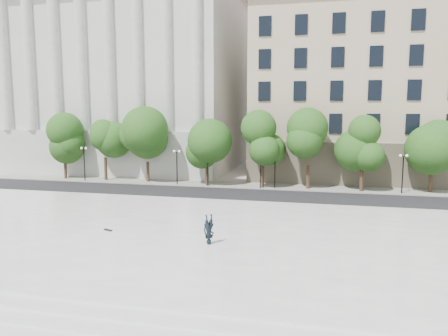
{
  "coord_description": "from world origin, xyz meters",
  "views": [
    {
      "loc": [
        10.85,
        -24.33,
        8.71
      ],
      "look_at": [
        2.94,
        10.0,
        3.93
      ],
      "focal_mm": 35.0,
      "sensor_mm": 36.0,
      "label": 1
    }
  ],
  "objects_px": {
    "traffic_light_west": "(208,154)",
    "person_lying": "(209,240)",
    "skateboard": "(108,230)",
    "traffic_light_east": "(261,156)"
  },
  "relations": [
    {
      "from": "traffic_light_west",
      "to": "person_lying",
      "type": "height_order",
      "value": "traffic_light_west"
    },
    {
      "from": "traffic_light_west",
      "to": "skateboard",
      "type": "bearing_deg",
      "value": -94.69
    },
    {
      "from": "traffic_light_west",
      "to": "skateboard",
      "type": "relative_size",
      "value": 6.0
    },
    {
      "from": "traffic_light_east",
      "to": "skateboard",
      "type": "relative_size",
      "value": 5.84
    },
    {
      "from": "person_lying",
      "to": "traffic_light_west",
      "type": "bearing_deg",
      "value": 67.6
    },
    {
      "from": "traffic_light_east",
      "to": "person_lying",
      "type": "relative_size",
      "value": 2.24
    },
    {
      "from": "traffic_light_east",
      "to": "skateboard",
      "type": "distance_m",
      "value": 21.75
    },
    {
      "from": "traffic_light_east",
      "to": "person_lying",
      "type": "distance_m",
      "value": 21.71
    },
    {
      "from": "traffic_light_west",
      "to": "traffic_light_east",
      "type": "bearing_deg",
      "value": 0.0
    },
    {
      "from": "traffic_light_west",
      "to": "traffic_light_east",
      "type": "height_order",
      "value": "traffic_light_west"
    }
  ]
}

